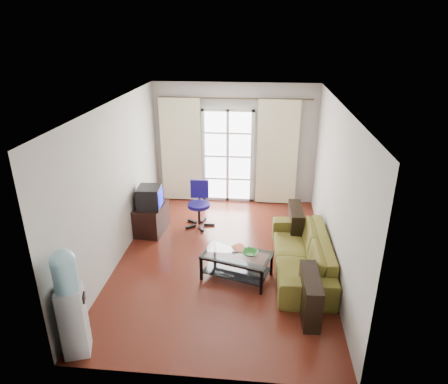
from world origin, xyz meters
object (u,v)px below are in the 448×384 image
at_px(task_chair, 199,213).
at_px(water_cooler, 70,301).
at_px(tv_stand, 151,219).
at_px(crt_tv, 149,197).
at_px(sofa, 301,253).
at_px(coffee_table, 237,263).

xyz_separation_m(task_chair, water_cooler, (-0.99, -3.58, 0.50)).
distance_m(tv_stand, water_cooler, 3.26).
bearing_deg(crt_tv, task_chair, 23.08).
bearing_deg(crt_tv, sofa, -22.74).
distance_m(sofa, task_chair, 2.43).
bearing_deg(tv_stand, crt_tv, -82.22).
bearing_deg(coffee_table, water_cooler, -136.16).
distance_m(coffee_table, water_cooler, 2.64).
bearing_deg(sofa, crt_tv, -111.42).
xyz_separation_m(sofa, task_chair, (-1.94, 1.47, -0.05)).
height_order(coffee_table, task_chair, task_chair).
distance_m(sofa, crt_tv, 3.05).
height_order(tv_stand, water_cooler, water_cooler).
height_order(coffee_table, tv_stand, tv_stand).
distance_m(sofa, tv_stand, 3.05).
height_order(crt_tv, water_cooler, water_cooler).
bearing_deg(crt_tv, water_cooler, -94.29).
xyz_separation_m(coffee_table, crt_tv, (-1.79, 1.35, 0.49)).
xyz_separation_m(sofa, crt_tv, (-2.84, 1.03, 0.45)).
xyz_separation_m(coffee_table, tv_stand, (-1.79, 1.42, -0.00)).
xyz_separation_m(crt_tv, water_cooler, (-0.09, -3.15, 0.01)).
bearing_deg(water_cooler, tv_stand, 70.58).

